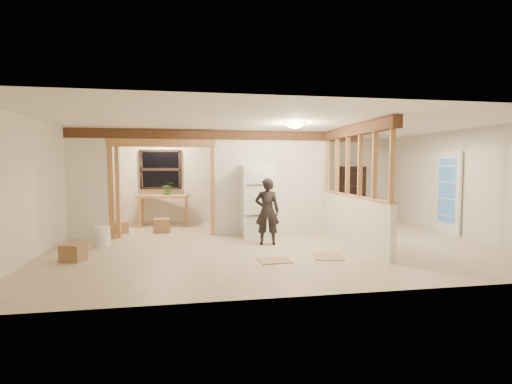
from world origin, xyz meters
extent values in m
cube|color=beige|center=(0.00, 0.00, -0.01)|extent=(9.00, 6.50, 0.01)
cube|color=white|center=(0.00, 0.00, 2.50)|extent=(9.00, 6.50, 0.01)
cube|color=beige|center=(0.00, 3.25, 1.25)|extent=(9.00, 0.01, 2.50)
cube|color=beige|center=(0.00, -3.25, 1.25)|extent=(9.00, 0.01, 2.50)
cube|color=beige|center=(-4.50, 0.00, 1.25)|extent=(0.01, 6.50, 2.50)
cube|color=beige|center=(4.50, 0.00, 1.25)|extent=(0.01, 6.50, 2.50)
cube|color=silver|center=(-4.05, 1.20, 1.25)|extent=(0.90, 0.12, 2.50)
cube|color=silver|center=(0.20, 1.20, 1.25)|extent=(2.80, 0.12, 2.50)
cube|color=tan|center=(-2.40, 1.20, 1.10)|extent=(2.46, 0.14, 2.20)
cube|color=#56331D|center=(-1.00, 1.20, 2.38)|extent=(7.00, 0.18, 0.22)
cube|color=#56331D|center=(1.60, -0.40, 2.38)|extent=(0.18, 3.30, 0.22)
cube|color=silver|center=(1.60, -0.40, 0.50)|extent=(0.12, 3.20, 1.00)
cube|color=tan|center=(1.60, -0.40, 1.66)|extent=(0.14, 3.20, 1.32)
cube|color=black|center=(-2.60, 3.17, 1.55)|extent=(1.12, 0.10, 1.10)
cube|color=white|center=(4.42, 0.40, 1.00)|extent=(0.12, 0.86, 2.00)
ellipsoid|color=#FFEABF|center=(0.30, -0.50, 2.48)|extent=(0.36, 0.36, 0.16)
ellipsoid|color=#FFEABF|center=(-2.50, 2.30, 2.48)|extent=(0.32, 0.32, 0.14)
ellipsoid|color=#FFD88C|center=(-2.00, 1.60, 2.18)|extent=(0.07, 0.07, 0.07)
cube|color=white|center=(-0.25, 0.81, 0.84)|extent=(0.69, 0.67, 1.67)
imported|color=black|center=(-0.18, -0.13, 0.70)|extent=(0.57, 0.43, 1.40)
cube|color=tan|center=(-2.50, 2.80, 0.42)|extent=(1.45, 0.93, 0.84)
imported|color=#285320|center=(-2.39, 2.84, 1.02)|extent=(0.35, 0.31, 0.36)
cylinder|color=#951108|center=(-4.20, 2.50, 0.32)|extent=(0.64, 0.64, 0.65)
cube|color=black|center=(3.11, 3.04, 0.82)|extent=(0.82, 0.27, 1.64)
cylinder|color=silver|center=(-3.56, 0.30, 0.20)|extent=(0.39, 0.39, 0.40)
cube|color=#9B6E4B|center=(-2.48, 1.74, 0.17)|extent=(0.41, 0.36, 0.34)
cube|color=#9B6E4B|center=(-3.46, 1.77, 0.14)|extent=(0.40, 0.40, 0.28)
cube|color=#9B6E4B|center=(-3.77, -0.89, 0.15)|extent=(0.44, 0.39, 0.30)
cube|color=tan|center=(0.69, -1.38, 0.01)|extent=(0.59, 0.59, 0.02)
cube|color=tan|center=(-0.32, -1.48, 0.01)|extent=(0.57, 0.47, 0.02)
camera|label=1|loc=(-1.71, -7.67, 1.65)|focal=26.00mm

